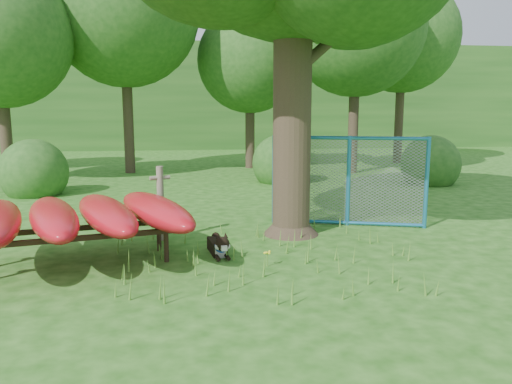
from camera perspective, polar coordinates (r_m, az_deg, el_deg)
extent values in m
plane|color=#1D5410|center=(6.87, -0.37, -9.94)|extent=(80.00, 80.00, 0.00)
cylinder|color=#34281C|center=(9.01, 4.19, 11.92)|extent=(0.79, 0.79, 5.35)
cone|color=#34281C|center=(9.22, 4.01, -3.19)|extent=(1.18, 1.18, 0.53)
cylinder|color=#34281C|center=(9.32, 8.09, 16.38)|extent=(1.41, 0.91, 1.14)
cylinder|color=#34281C|center=(9.16, 0.47, 19.30)|extent=(1.24, 0.60, 1.09)
cylinder|color=#6C6451|center=(8.86, -10.84, -1.30)|extent=(0.15, 0.15, 1.31)
cylinder|color=#6C6451|center=(8.79, -10.93, 1.61)|extent=(0.36, 0.18, 0.07)
cylinder|color=black|center=(7.68, -10.21, -6.20)|extent=(0.09, 0.09, 0.46)
cylinder|color=black|center=(8.29, -11.02, -5.05)|extent=(0.09, 0.09, 0.46)
cube|color=black|center=(7.51, -19.29, -4.99)|extent=(2.70, 0.69, 0.07)
cube|color=black|center=(8.14, -19.40, -3.91)|extent=(2.70, 0.69, 0.07)
ellipsoid|color=red|center=(7.77, -22.15, -2.74)|extent=(1.51, 2.81, 0.44)
ellipsoid|color=red|center=(7.78, -16.75, -2.43)|extent=(1.59, 2.80, 0.44)
ellipsoid|color=red|center=(7.86, -11.40, -2.10)|extent=(1.67, 2.78, 0.44)
cube|color=black|center=(8.07, -4.47, -6.24)|extent=(0.31, 0.63, 0.21)
cube|color=silver|center=(7.83, -4.09, -6.79)|extent=(0.20, 0.15, 0.19)
sphere|color=black|center=(7.64, -3.87, -5.93)|extent=(0.22, 0.22, 0.22)
cube|color=silver|center=(7.56, -3.70, -6.38)|extent=(0.10, 0.13, 0.08)
sphere|color=silver|center=(7.62, -4.35, -6.25)|extent=(0.10, 0.10, 0.10)
sphere|color=silver|center=(7.65, -3.34, -6.18)|extent=(0.10, 0.10, 0.10)
cone|color=black|center=(7.63, -4.38, -5.03)|extent=(0.08, 0.10, 0.11)
cone|color=black|center=(7.66, -3.49, -4.97)|extent=(0.10, 0.11, 0.11)
cylinder|color=black|center=(7.71, -4.46, -7.45)|extent=(0.10, 0.26, 0.06)
cylinder|color=black|center=(7.74, -3.33, -7.37)|extent=(0.10, 0.26, 0.06)
sphere|color=black|center=(8.37, -4.63, -5.07)|extent=(0.14, 0.14, 0.14)
torus|color=blue|center=(7.72, -3.97, -6.17)|extent=(0.22, 0.09, 0.22)
cylinder|color=teal|center=(10.05, 2.08, 1.45)|extent=(0.10, 0.10, 1.77)
cylinder|color=teal|center=(9.96, 10.51, 1.23)|extent=(0.10, 0.10, 1.77)
cylinder|color=teal|center=(10.08, 18.92, 0.97)|extent=(0.10, 0.10, 1.77)
cylinder|color=teal|center=(9.88, 10.66, 6.09)|extent=(2.84, 0.95, 0.07)
cylinder|color=teal|center=(10.11, 10.37, -3.47)|extent=(2.84, 0.95, 0.07)
plane|color=gray|center=(9.96, 10.51, 1.23)|extent=(2.82, 0.88, 2.95)
cylinder|color=#598F2E|center=(7.37, 1.29, -7.74)|extent=(0.02, 0.02, 0.21)
sphere|color=yellow|center=(7.34, 1.30, -6.96)|extent=(0.04, 0.04, 0.04)
sphere|color=yellow|center=(7.37, 1.56, -6.82)|extent=(0.04, 0.04, 0.04)
sphere|color=yellow|center=(7.36, 0.99, -6.99)|extent=(0.04, 0.04, 0.04)
sphere|color=yellow|center=(7.32, 1.52, -7.02)|extent=(0.04, 0.04, 0.04)
sphere|color=yellow|center=(7.31, 1.18, -6.94)|extent=(0.04, 0.04, 0.04)
cylinder|color=#34281C|center=(17.40, -26.84, 7.84)|extent=(0.36, 0.36, 4.20)
cylinder|color=#34281C|center=(18.57, -14.48, 10.21)|extent=(0.36, 0.36, 5.25)
sphere|color=#24541B|center=(18.87, -14.87, 19.35)|extent=(5.20, 5.20, 5.20)
cylinder|color=#34281C|center=(19.57, -0.70, 8.40)|extent=(0.36, 0.36, 3.85)
sphere|color=#24541B|center=(19.66, -0.71, 14.82)|extent=(4.00, 4.00, 4.00)
cylinder|color=#34281C|center=(18.37, 11.12, 9.58)|extent=(0.36, 0.36, 4.76)
sphere|color=#24541B|center=(18.59, 11.40, 17.99)|extent=(4.80, 4.80, 4.80)
cylinder|color=#34281C|center=(22.25, 16.09, 9.51)|extent=(0.36, 0.36, 4.90)
sphere|color=#24541B|center=(22.44, 16.43, 16.67)|extent=(4.60, 4.60, 4.60)
sphere|color=#24541B|center=(14.73, -23.91, -0.28)|extent=(1.80, 1.80, 1.80)
sphere|color=#24541B|center=(16.33, 19.19, 0.89)|extent=(1.80, 1.80, 1.80)
sphere|color=#24541B|center=(15.85, 2.81, 1.16)|extent=(1.80, 1.80, 1.80)
cube|color=#24541B|center=(34.45, -6.20, 10.58)|extent=(80.00, 12.00, 6.00)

